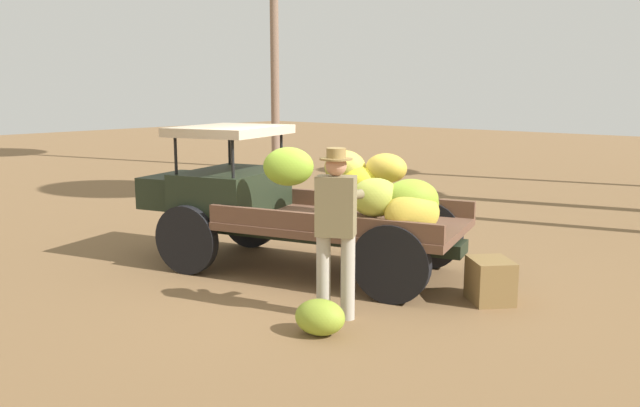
% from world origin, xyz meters
% --- Properties ---
extents(ground_plane, '(60.00, 60.00, 0.00)m').
position_xyz_m(ground_plane, '(0.00, 0.00, 0.00)').
color(ground_plane, brown).
extents(truck, '(4.66, 2.71, 1.89)m').
position_xyz_m(truck, '(0.49, -0.13, 0.95)').
color(truck, black).
rests_on(truck, ground).
extents(farmer, '(0.57, 0.54, 1.80)m').
position_xyz_m(farmer, '(-1.08, 0.95, 1.03)').
color(farmer, '#B8AF9F').
rests_on(farmer, ground).
extents(wooden_crate, '(0.68, 0.67, 0.49)m').
position_xyz_m(wooden_crate, '(-2.09, -0.60, 0.25)').
color(wooden_crate, olive).
rests_on(wooden_crate, ground).
extents(loose_banana_bunch, '(0.61, 0.52, 0.37)m').
position_xyz_m(loose_banana_bunch, '(-1.27, 1.42, 0.18)').
color(loose_banana_bunch, '#93AD32').
rests_on(loose_banana_bunch, ground).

